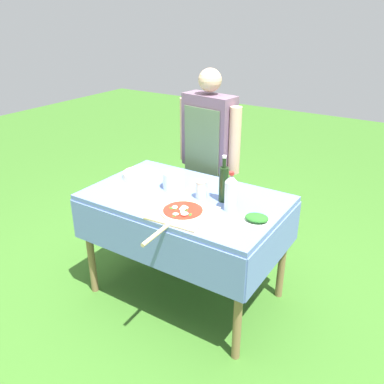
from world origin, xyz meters
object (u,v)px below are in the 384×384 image
at_px(herb_container, 257,218).
at_px(sauce_jar, 201,191).
at_px(pizza_on_peel, 182,213).
at_px(oil_bottle, 224,183).
at_px(prep_table, 185,210).
at_px(person_cook, 209,150).
at_px(mixing_tub, 174,180).
at_px(plate_stack, 140,174).
at_px(water_bottle, 231,192).

distance_m(herb_container, sauce_jar, 0.45).
relative_size(pizza_on_peel, oil_bottle, 1.94).
height_order(prep_table, person_cook, person_cook).
bearing_deg(person_cook, prep_table, 114.42).
relative_size(mixing_tub, sauce_jar, 1.25).
height_order(pizza_on_peel, oil_bottle, oil_bottle).
xyz_separation_m(plate_stack, sauce_jar, (0.57, -0.07, 0.03)).
relative_size(prep_table, water_bottle, 5.24).
height_order(person_cook, pizza_on_peel, person_cook).
height_order(prep_table, plate_stack, plate_stack).
bearing_deg(pizza_on_peel, person_cook, 107.20).
xyz_separation_m(person_cook, herb_container, (0.74, -0.69, -0.09)).
bearing_deg(mixing_tub, water_bottle, -9.47).
bearing_deg(water_bottle, pizza_on_peel, -133.94).
distance_m(pizza_on_peel, oil_bottle, 0.34).
height_order(oil_bottle, herb_container, oil_bottle).
xyz_separation_m(herb_container, plate_stack, (-1.00, 0.16, -0.00)).
distance_m(pizza_on_peel, sauce_jar, 0.27).
xyz_separation_m(prep_table, pizza_on_peel, (0.13, -0.24, 0.12)).
distance_m(pizza_on_peel, herb_container, 0.44).
relative_size(herb_container, mixing_tub, 1.25).
bearing_deg(person_cook, sauce_jar, 123.96).
height_order(person_cook, herb_container, person_cook).
distance_m(oil_bottle, sauce_jar, 0.16).
bearing_deg(person_cook, pizza_on_peel, 117.99).
bearing_deg(prep_table, mixing_tub, 156.20).
bearing_deg(oil_bottle, plate_stack, 177.65).
xyz_separation_m(prep_table, oil_bottle, (0.25, 0.07, 0.23)).
bearing_deg(water_bottle, prep_table, 176.53).
bearing_deg(water_bottle, herb_container, -14.02).
height_order(person_cook, sauce_jar, person_cook).
distance_m(prep_table, plate_stack, 0.48).
height_order(pizza_on_peel, sauce_jar, sauce_jar).
bearing_deg(mixing_tub, pizza_on_peel, -48.11).
distance_m(oil_bottle, herb_container, 0.34).
xyz_separation_m(oil_bottle, sauce_jar, (-0.14, -0.04, -0.07)).
distance_m(oil_bottle, mixing_tub, 0.39).
bearing_deg(mixing_tub, person_cook, 95.99).
distance_m(water_bottle, sauce_jar, 0.25).
relative_size(oil_bottle, herb_container, 1.67).
bearing_deg(plate_stack, pizza_on_peel, -29.39).
bearing_deg(water_bottle, sauce_jar, 168.34).
xyz_separation_m(herb_container, mixing_tub, (-0.68, 0.13, 0.04)).
distance_m(mixing_tub, sauce_jar, 0.24).
bearing_deg(sauce_jar, plate_stack, 173.35).
bearing_deg(oil_bottle, mixing_tub, -179.06).
distance_m(water_bottle, herb_container, 0.23).
relative_size(oil_bottle, mixing_tub, 2.09).
xyz_separation_m(prep_table, plate_stack, (-0.46, 0.09, 0.12)).
bearing_deg(person_cook, oil_bottle, 135.54).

